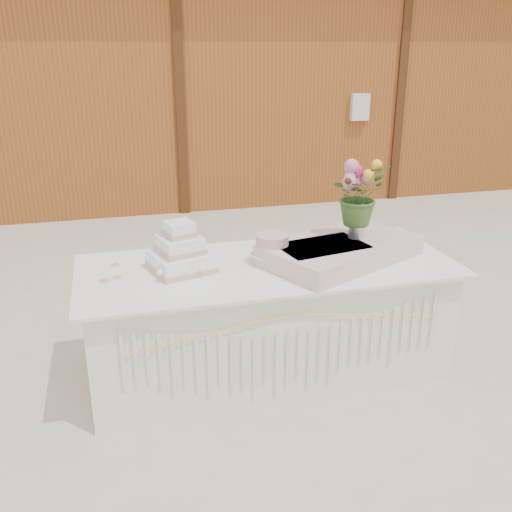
{
  "coord_description": "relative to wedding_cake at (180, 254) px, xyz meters",
  "views": [
    {
      "loc": [
        -0.94,
        -3.26,
        2.1
      ],
      "look_at": [
        0.0,
        0.3,
        0.72
      ],
      "focal_mm": 40.0,
      "sensor_mm": 36.0,
      "label": 1
    }
  ],
  "objects": [
    {
      "name": "wedding_cake",
      "position": [
        0.0,
        0.0,
        0.0
      ],
      "size": [
        0.43,
        0.43,
        0.31
      ],
      "rotation": [
        0.0,
        0.0,
        0.28
      ],
      "color": "white",
      "rests_on": "cake_table"
    },
    {
      "name": "pink_cake_stand",
      "position": [
        0.58,
        -0.03,
        0.0
      ],
      "size": [
        0.27,
        0.27,
        0.19
      ],
      "color": "silver",
      "rests_on": "cake_table"
    },
    {
      "name": "cake_table",
      "position": [
        0.55,
        -0.05,
        -0.49
      ],
      "size": [
        2.4,
        1.0,
        0.77
      ],
      "color": "white",
      "rests_on": "ground"
    },
    {
      "name": "satin_runner",
      "position": [
        1.03,
        -0.08,
        -0.04
      ],
      "size": [
        1.16,
        0.95,
        0.13
      ],
      "primitive_type": "cube",
      "rotation": [
        0.0,
        0.0,
        0.44
      ],
      "color": "beige",
      "rests_on": "cake_table"
    },
    {
      "name": "ground",
      "position": [
        0.55,
        -0.05,
        -0.88
      ],
      "size": [
        80.0,
        80.0,
        0.0
      ],
      "primitive_type": "plane",
      "color": "beige",
      "rests_on": "ground"
    },
    {
      "name": "flower_vase",
      "position": [
        1.15,
        -0.04,
        0.09
      ],
      "size": [
        0.1,
        0.1,
        0.14
      ],
      "primitive_type": "cylinder",
      "color": "silver",
      "rests_on": "satin_runner"
    },
    {
      "name": "loose_flowers",
      "position": [
        -0.44,
        0.05,
        -0.1
      ],
      "size": [
        0.25,
        0.34,
        0.02
      ],
      "primitive_type": null,
      "rotation": [
        0.0,
        0.0,
        -0.43
      ],
      "color": "pink",
      "rests_on": "cake_table"
    },
    {
      "name": "bouquet",
      "position": [
        1.15,
        -0.04,
        0.36
      ],
      "size": [
        0.45,
        0.43,
        0.39
      ],
      "primitive_type": "imported",
      "rotation": [
        0.0,
        0.0,
        0.44
      ],
      "color": "#3C6227",
      "rests_on": "flower_vase"
    },
    {
      "name": "barn",
      "position": [
        0.54,
        5.95,
        0.8
      ],
      "size": [
        12.6,
        4.6,
        3.3
      ],
      "color": "brown",
      "rests_on": "ground"
    }
  ]
}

